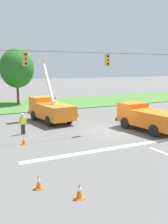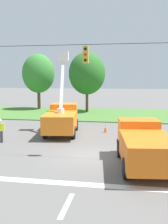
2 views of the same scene
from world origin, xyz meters
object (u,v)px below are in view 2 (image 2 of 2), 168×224
at_px(traffic_cone_mid_right, 106,128).
at_px(utility_truck_bucket_lift, 62,117).
at_px(tree_centre, 87,73).
at_px(tree_west, 38,74).
at_px(road_worker, 0,129).
at_px(utility_truck_support_near, 143,144).

bearing_deg(traffic_cone_mid_right, utility_truck_bucket_lift, -162.20).
distance_m(tree_centre, utility_truck_bucket_lift, 14.65).
distance_m(tree_west, utility_truck_bucket_lift, 18.18).
bearing_deg(tree_centre, road_worker, -101.24).
bearing_deg(utility_truck_bucket_lift, road_worker, -134.11).
relative_size(utility_truck_bucket_lift, traffic_cone_mid_right, 9.73).
distance_m(road_worker, traffic_cone_mid_right, 8.80).
distance_m(utility_truck_bucket_lift, utility_truck_support_near, 9.67).
bearing_deg(tree_west, tree_centre, -14.06).
height_order(utility_truck_bucket_lift, utility_truck_support_near, utility_truck_bucket_lift).
height_order(utility_truck_bucket_lift, road_worker, utility_truck_bucket_lift).
height_order(tree_west, utility_truck_support_near, tree_west).
bearing_deg(traffic_cone_mid_right, utility_truck_support_near, -72.05).
bearing_deg(road_worker, utility_truck_support_near, -19.39).
distance_m(tree_west, utility_truck_support_near, 27.50).
relative_size(road_worker, traffic_cone_mid_right, 2.46).
relative_size(utility_truck_support_near, road_worker, 3.52).
relative_size(tree_west, utility_truck_bucket_lift, 1.17).
bearing_deg(traffic_cone_mid_right, tree_west, 127.12).
xyz_separation_m(tree_west, utility_truck_bucket_lift, (7.65, -16.02, -3.90)).
xyz_separation_m(tree_centre, utility_truck_bucket_lift, (0.10, -14.13, -3.88)).
bearing_deg(tree_west, utility_truck_bucket_lift, -64.47).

